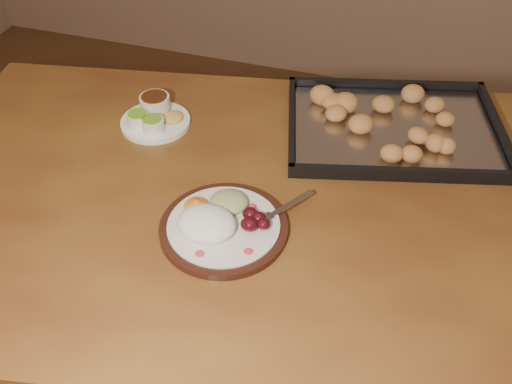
% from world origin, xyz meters
% --- Properties ---
extents(dining_table, '(1.64, 1.17, 0.75)m').
position_xyz_m(dining_table, '(0.09, 0.25, 0.65)').
color(dining_table, brown).
rests_on(dining_table, ground).
extents(dinner_plate, '(0.26, 0.26, 0.06)m').
position_xyz_m(dinner_plate, '(0.03, 0.13, 0.77)').
color(dinner_plate, black).
rests_on(dinner_plate, dining_table).
extents(condiment_saucer, '(0.16, 0.16, 0.05)m').
position_xyz_m(condiment_saucer, '(-0.24, 0.41, 0.77)').
color(condiment_saucer, white).
rests_on(condiment_saucer, dining_table).
extents(baking_tray, '(0.55, 0.46, 0.05)m').
position_xyz_m(baking_tray, '(0.30, 0.55, 0.77)').
color(baking_tray, black).
rests_on(baking_tray, dining_table).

